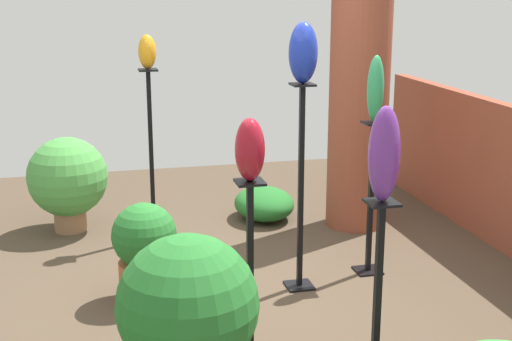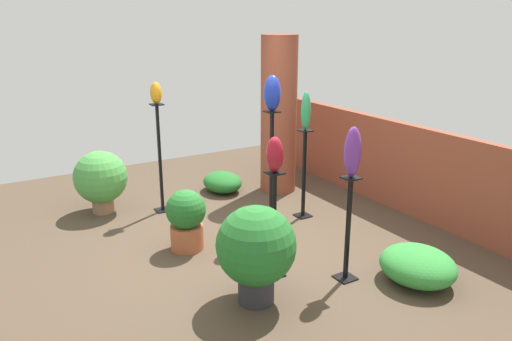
{
  "view_description": "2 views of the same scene",
  "coord_description": "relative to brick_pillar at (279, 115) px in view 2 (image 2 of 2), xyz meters",
  "views": [
    {
      "loc": [
        4.5,
        -0.96,
        2.21
      ],
      "look_at": [
        -0.02,
        0.14,
        0.98
      ],
      "focal_mm": 50.0,
      "sensor_mm": 36.0,
      "label": 1
    },
    {
      "loc": [
        4.7,
        -2.67,
        2.62
      ],
      "look_at": [
        -0.04,
        0.18,
        0.9
      ],
      "focal_mm": 35.0,
      "sensor_mm": 36.0,
      "label": 2
    }
  ],
  "objects": [
    {
      "name": "pedestal_amber",
      "position": [
        -0.08,
        -1.88,
        -0.48
      ],
      "size": [
        0.2,
        0.2,
        1.51
      ],
      "color": "black",
      "rests_on": "ground"
    },
    {
      "name": "foliage_bed_center",
      "position": [
        3.12,
        -0.35,
        -1.0
      ],
      "size": [
        0.8,
        0.73,
        0.36
      ],
      "primitive_type": "ellipsoid",
      "color": "#338C38",
      "rests_on": "ground"
    },
    {
      "name": "pedestal_cobalt",
      "position": [
        1.25,
        -0.93,
        -0.47
      ],
      "size": [
        0.2,
        0.2,
        1.53
      ],
      "color": "black",
      "rests_on": "ground"
    },
    {
      "name": "art_vase_amber",
      "position": [
        -0.08,
        -1.88,
        0.47
      ],
      "size": [
        0.16,
        0.15,
        0.29
      ],
      "primitive_type": "ellipsoid",
      "color": "orange",
      "rests_on": "pedestal_amber"
    },
    {
      "name": "pedestal_jade",
      "position": [
        1.1,
        -0.32,
        -0.63
      ],
      "size": [
        0.2,
        0.2,
        1.2
      ],
      "color": "black",
      "rests_on": "ground"
    },
    {
      "name": "pedestal_ruby",
      "position": [
        2.25,
        -1.54,
        -0.66
      ],
      "size": [
        0.2,
        0.2,
        1.14
      ],
      "color": "black",
      "rests_on": "ground"
    },
    {
      "name": "brick_pillar",
      "position": [
        0.0,
        0.0,
        0.0
      ],
      "size": [
        0.54,
        0.54,
        2.36
      ],
      "primitive_type": "cylinder",
      "color": "brown",
      "rests_on": "ground"
    },
    {
      "name": "art_vase_cobalt",
      "position": [
        1.25,
        -0.93,
        0.56
      ],
      "size": [
        0.21,
        0.2,
        0.42
      ],
      "primitive_type": "ellipsoid",
      "color": "#192D9E",
      "rests_on": "pedestal_cobalt"
    },
    {
      "name": "brick_wall_back",
      "position": [
        1.49,
        1.01,
        -0.56
      ],
      "size": [
        5.6,
        0.12,
        1.23
      ],
      "primitive_type": "cube",
      "color": "brown",
      "rests_on": "ground"
    },
    {
      "name": "potted_plant_front_left",
      "position": [
        2.59,
        -1.96,
        -0.63
      ],
      "size": [
        0.76,
        0.76,
        0.96
      ],
      "color": "#2D2D33",
      "rests_on": "ground"
    },
    {
      "name": "art_vase_violet",
      "position": [
        2.7,
        -0.94,
        0.18
      ],
      "size": [
        0.17,
        0.16,
        0.5
      ],
      "primitive_type": "ellipsoid",
      "color": "#6B2D8C",
      "rests_on": "pedestal_violet"
    },
    {
      "name": "foliage_bed_east",
      "position": [
        -0.36,
        -0.79,
        -1.03
      ],
      "size": [
        0.69,
        0.57,
        0.3
      ],
      "primitive_type": "ellipsoid",
      "color": "#236B28",
      "rests_on": "ground"
    },
    {
      "name": "art_vase_ruby",
      "position": [
        2.25,
        -1.54,
        0.14
      ],
      "size": [
        0.18,
        0.17,
        0.36
      ],
      "primitive_type": "ellipsoid",
      "color": "maroon",
      "rests_on": "pedestal_ruby"
    },
    {
      "name": "potted_plant_mid_left",
      "position": [
        -0.45,
        -2.61,
        -0.69
      ],
      "size": [
        0.72,
        0.72,
        0.87
      ],
      "color": "#936B4C",
      "rests_on": "ground"
    },
    {
      "name": "potted_plant_back_center",
      "position": [
        1.2,
        -2.06,
        -0.8
      ],
      "size": [
        0.46,
        0.46,
        0.72
      ],
      "color": "#B25B38",
      "rests_on": "ground"
    },
    {
      "name": "pedestal_violet",
      "position": [
        2.7,
        -0.94,
        -0.67
      ],
      "size": [
        0.2,
        0.2,
        1.11
      ],
      "color": "black",
      "rests_on": "ground"
    },
    {
      "name": "art_vase_jade",
      "position": [
        1.1,
        -0.32,
        0.27
      ],
      "size": [
        0.13,
        0.13,
        0.5
      ],
      "primitive_type": "ellipsoid",
      "color": "#2D9356",
      "rests_on": "pedestal_jade"
    },
    {
      "name": "ground_plane",
      "position": [
        1.49,
        -1.45,
        -1.18
      ],
      "size": [
        8.0,
        8.0,
        0.0
      ],
      "primitive_type": "plane",
      "color": "#4C3D2D"
    }
  ]
}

